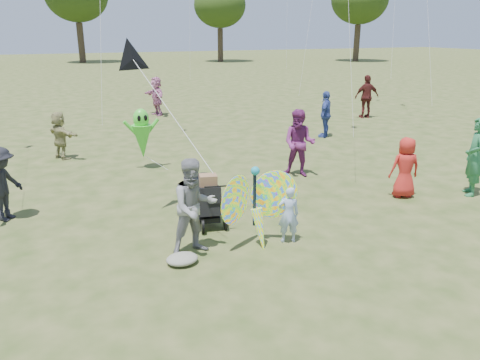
% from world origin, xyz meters
% --- Properties ---
extents(ground, '(160.00, 160.00, 0.00)m').
position_xyz_m(ground, '(0.00, 0.00, 0.00)').
color(ground, '#51592B').
rests_on(ground, ground).
extents(child_girl, '(0.46, 0.37, 1.11)m').
position_xyz_m(child_girl, '(0.48, 0.79, 0.55)').
color(child_girl, '#99AFD9').
rests_on(child_girl, ground).
extents(adult_man, '(0.90, 0.73, 1.75)m').
position_xyz_m(adult_man, '(-1.26, 1.05, 0.87)').
color(adult_man, gray).
rests_on(adult_man, ground).
extents(grey_bag, '(0.55, 0.45, 0.17)m').
position_xyz_m(grey_bag, '(-1.61, 0.73, 0.09)').
color(grey_bag, gray).
rests_on(grey_bag, ground).
extents(crowd_a, '(0.81, 0.63, 1.45)m').
position_xyz_m(crowd_a, '(4.22, 1.91, 0.72)').
color(crowd_a, red).
rests_on(crowd_a, ground).
extents(crowd_b, '(1.06, 1.16, 1.57)m').
position_xyz_m(crowd_b, '(-4.43, 4.08, 0.78)').
color(crowd_b, black).
rests_on(crowd_b, ground).
extents(crowd_c, '(1.01, 0.98, 1.70)m').
position_xyz_m(crowd_c, '(6.14, 8.24, 0.85)').
color(crowd_c, '#374A99').
rests_on(crowd_c, ground).
extents(crowd_d, '(1.03, 1.41, 1.47)m').
position_xyz_m(crowd_d, '(-3.06, 8.83, 0.73)').
color(crowd_d, '#958E5B').
rests_on(crowd_d, ground).
extents(crowd_e, '(1.12, 1.11, 1.83)m').
position_xyz_m(crowd_e, '(2.76, 4.36, 0.91)').
color(crowd_e, '#712563').
rests_on(crowd_e, ground).
extents(crowd_f, '(0.77, 0.82, 1.89)m').
position_xyz_m(crowd_f, '(5.83, 1.38, 0.95)').
color(crowd_f, '#296E42').
rests_on(crowd_f, ground).
extents(crowd_h, '(1.19, 0.68, 1.91)m').
position_xyz_m(crowd_h, '(10.04, 10.88, 0.96)').
color(crowd_h, '#491A18').
rests_on(crowd_h, ground).
extents(crowd_j, '(0.84, 1.72, 1.77)m').
position_xyz_m(crowd_j, '(1.51, 15.31, 0.89)').
color(crowd_j, '#B76894').
rests_on(crowd_j, ground).
extents(jogging_stroller, '(0.63, 1.10, 1.09)m').
position_xyz_m(jogging_stroller, '(-0.64, 2.18, 0.61)').
color(jogging_stroller, black).
rests_on(jogging_stroller, ground).
extents(butterfly_kite, '(1.74, 0.75, 1.72)m').
position_xyz_m(butterfly_kite, '(-0.14, 0.87, 0.76)').
color(butterfly_kite, '#F0264F').
rests_on(butterfly_kite, ground).
extents(delta_kite_rig, '(1.35, 2.32, 2.29)m').
position_xyz_m(delta_kite_rig, '(-1.76, 3.13, 3.27)').
color(delta_kite_rig, black).
rests_on(delta_kite_rig, ground).
extents(alien_kite, '(1.12, 0.69, 1.74)m').
position_xyz_m(alien_kite, '(-0.97, 6.72, 0.97)').
color(alien_kite, '#43D031').
rests_on(alien_kite, ground).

